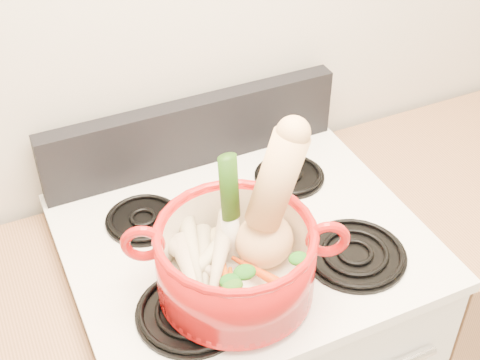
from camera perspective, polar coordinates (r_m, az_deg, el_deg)
name	(u,v)px	position (r m, az deg, el deg)	size (l,w,h in m)	color
wall_back	(180,28)	(1.57, -5.18, 12.79)	(3.50, 0.02, 2.60)	beige
cooktop	(244,240)	(1.51, 0.35, -5.15)	(0.78, 0.67, 0.03)	white
control_backsplash	(193,133)	(1.66, -4.06, 4.04)	(0.76, 0.05, 0.18)	black
burner_front_left	(192,311)	(1.35, -4.16, -11.10)	(0.22, 0.22, 0.02)	black
burner_front_right	(355,253)	(1.47, 9.79, -6.18)	(0.22, 0.22, 0.02)	black
burner_back_left	(143,218)	(1.55, -8.27, -3.25)	(0.17, 0.17, 0.02)	black
burner_back_right	(289,175)	(1.66, 4.24, 0.45)	(0.17, 0.17, 0.02)	black
dutch_oven	(236,261)	(1.31, -0.37, -6.90)	(0.31, 0.31, 0.15)	#B0100F
pot_handle_left	(143,244)	(1.29, -8.30, -5.40)	(0.09, 0.09, 0.02)	#B0100F
pot_handle_right	(328,239)	(1.29, 7.50, -5.03)	(0.09, 0.09, 0.02)	#B0100F
squash	(266,203)	(1.28, 2.20, -2.02)	(0.13, 0.13, 0.30)	#E5AF75
leek	(231,209)	(1.30, -0.80, -2.48)	(0.04, 0.04, 0.26)	silver
ginger	(221,238)	(1.40, -1.63, -4.98)	(0.08, 0.06, 0.04)	#CCB87D
parsnip_0	(204,270)	(1.33, -3.07, -7.65)	(0.04, 0.04, 0.21)	beige
parsnip_1	(194,282)	(1.30, -3.91, -8.68)	(0.05, 0.05, 0.22)	beige
parsnip_2	(201,263)	(1.33, -3.39, -7.09)	(0.04, 0.04, 0.18)	beige
parsnip_3	(198,267)	(1.31, -3.63, -7.45)	(0.04, 0.04, 0.17)	beige
parsnip_4	(193,250)	(1.33, -4.06, -5.95)	(0.04, 0.04, 0.22)	beige
parsnip_5	(219,260)	(1.31, -1.81, -6.81)	(0.05, 0.05, 0.24)	beige
carrot_0	(227,281)	(1.32, -1.11, -8.61)	(0.03, 0.03, 0.16)	#DA4D0A
carrot_1	(231,297)	(1.28, -0.75, -9.98)	(0.03, 0.03, 0.14)	#C34509
carrot_2	(265,277)	(1.31, 2.13, -8.26)	(0.03, 0.03, 0.16)	red
carrot_3	(227,287)	(1.28, -1.14, -9.13)	(0.03, 0.03, 0.13)	#DF520B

